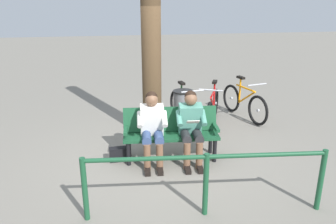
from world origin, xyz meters
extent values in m
plane|color=slate|center=(0.00, 0.00, 0.00)|extent=(40.00, 40.00, 0.00)
cube|color=#194C2D|center=(-0.17, 0.12, 0.42)|extent=(1.63, 0.58, 0.05)
cube|color=#194C2D|center=(-0.19, -0.06, 0.66)|extent=(1.61, 0.28, 0.42)
cube|color=#194C2D|center=(-0.93, 0.19, 0.56)|extent=(0.09, 0.40, 0.05)
cube|color=#194C2D|center=(0.58, 0.06, 0.56)|extent=(0.09, 0.40, 0.05)
cylinder|color=black|center=(-0.87, 0.36, 0.20)|extent=(0.07, 0.07, 0.40)
cylinder|color=black|center=(0.56, 0.23, 0.20)|extent=(0.07, 0.07, 0.40)
cylinder|color=black|center=(-0.90, 0.02, 0.20)|extent=(0.07, 0.07, 0.40)
cylinder|color=black|center=(0.53, -0.11, 0.20)|extent=(0.07, 0.07, 0.40)
cube|color=#4C8C7A|center=(-0.49, 0.13, 0.71)|extent=(0.41, 0.34, 0.55)
sphere|color=brown|center=(-0.49, 0.15, 1.06)|extent=(0.21, 0.21, 0.21)
sphere|color=black|center=(-0.50, 0.12, 1.10)|extent=(0.20, 0.20, 0.20)
cylinder|color=#262628|center=(-0.58, 0.34, 0.49)|extent=(0.18, 0.41, 0.15)
cylinder|color=brown|center=(-0.56, 0.54, 0.23)|extent=(0.11, 0.11, 0.45)
cube|color=black|center=(-0.55, 0.64, 0.04)|extent=(0.11, 0.23, 0.07)
cylinder|color=#4C8C7A|center=(-0.68, 0.27, 0.77)|extent=(0.12, 0.31, 0.23)
cylinder|color=#262628|center=(-0.38, 0.32, 0.49)|extent=(0.18, 0.41, 0.15)
cylinder|color=brown|center=(-0.36, 0.52, 0.23)|extent=(0.11, 0.11, 0.45)
cube|color=black|center=(-0.35, 0.62, 0.04)|extent=(0.11, 0.23, 0.07)
cylinder|color=#4C8C7A|center=(-0.28, 0.23, 0.77)|extent=(0.12, 0.31, 0.23)
cube|color=silver|center=(-0.47, 0.43, 0.77)|extent=(0.21, 0.14, 0.09)
cube|color=white|center=(0.14, 0.08, 0.71)|extent=(0.41, 0.34, 0.55)
sphere|color=brown|center=(0.14, 0.10, 1.06)|extent=(0.21, 0.21, 0.21)
sphere|color=black|center=(0.14, 0.07, 1.10)|extent=(0.20, 0.20, 0.20)
cylinder|color=#334772|center=(0.06, 0.28, 0.49)|extent=(0.18, 0.41, 0.15)
cylinder|color=brown|center=(0.08, 0.48, 0.23)|extent=(0.11, 0.11, 0.45)
cube|color=black|center=(0.09, 0.58, 0.04)|extent=(0.11, 0.23, 0.07)
cylinder|color=white|center=(-0.05, 0.21, 0.77)|extent=(0.12, 0.31, 0.23)
cylinder|color=#334772|center=(0.26, 0.27, 0.49)|extent=(0.18, 0.41, 0.15)
cylinder|color=brown|center=(0.28, 0.47, 0.23)|extent=(0.11, 0.11, 0.45)
cube|color=black|center=(0.29, 0.57, 0.04)|extent=(0.11, 0.23, 0.07)
cylinder|color=white|center=(0.35, 0.18, 0.77)|extent=(0.12, 0.31, 0.23)
cube|color=black|center=(0.72, 0.05, 0.12)|extent=(0.30, 0.15, 0.24)
cylinder|color=#4C3823|center=(0.01, -0.93, 2.06)|extent=(0.37, 0.37, 4.13)
cylinder|color=slate|center=(-0.65, -1.09, 0.42)|extent=(0.40, 0.40, 0.84)
cylinder|color=black|center=(-0.65, -1.09, 0.85)|extent=(0.42, 0.42, 0.03)
torus|color=black|center=(-2.31, -1.15, 0.33)|extent=(0.21, 0.66, 0.66)
cylinder|color=silver|center=(-2.31, -1.15, 0.33)|extent=(0.06, 0.07, 0.06)
torus|color=black|center=(-2.07, -2.14, 0.33)|extent=(0.21, 0.66, 0.66)
cylinder|color=silver|center=(-2.07, -2.14, 0.33)|extent=(0.06, 0.07, 0.06)
cylinder|color=orange|center=(-2.19, -1.65, 0.71)|extent=(0.19, 0.62, 0.04)
cylinder|color=orange|center=(-2.21, -1.57, 0.51)|extent=(0.18, 0.59, 0.43)
cylinder|color=orange|center=(-2.15, -1.82, 0.63)|extent=(0.04, 0.04, 0.55)
cube|color=black|center=(-2.15, -1.82, 0.91)|extent=(0.14, 0.23, 0.05)
cylinder|color=#B2B2B7|center=(-2.29, -1.25, 0.88)|extent=(0.47, 0.14, 0.03)
torus|color=black|center=(-1.15, -0.90, 0.33)|extent=(0.33, 0.62, 0.66)
cylinder|color=silver|center=(-1.15, -0.90, 0.33)|extent=(0.07, 0.08, 0.06)
torus|color=black|center=(-1.58, -1.82, 0.33)|extent=(0.33, 0.62, 0.66)
cylinder|color=silver|center=(-1.58, -1.82, 0.33)|extent=(0.07, 0.08, 0.06)
cylinder|color=#B71414|center=(-1.36, -1.36, 0.71)|extent=(0.30, 0.59, 0.04)
cylinder|color=#B71414|center=(-1.33, -1.29, 0.51)|extent=(0.29, 0.56, 0.43)
cylinder|color=#B71414|center=(-1.44, -1.52, 0.63)|extent=(0.04, 0.04, 0.55)
cube|color=black|center=(-1.44, -1.52, 0.91)|extent=(0.17, 0.24, 0.05)
cylinder|color=#B2B2B7|center=(-1.19, -0.99, 0.88)|extent=(0.45, 0.23, 0.03)
torus|color=black|center=(-0.82, -0.87, 0.33)|extent=(0.17, 0.66, 0.66)
cylinder|color=silver|center=(-0.82, -0.87, 0.33)|extent=(0.06, 0.07, 0.06)
torus|color=black|center=(-0.66, -1.87, 0.33)|extent=(0.17, 0.66, 0.66)
cylinder|color=silver|center=(-0.66, -1.87, 0.33)|extent=(0.06, 0.07, 0.06)
cylinder|color=#337238|center=(-0.74, -1.37, 0.71)|extent=(0.14, 0.63, 0.04)
cylinder|color=#337238|center=(-0.75, -1.29, 0.51)|extent=(0.14, 0.59, 0.43)
cylinder|color=#337238|center=(-0.71, -1.55, 0.63)|extent=(0.04, 0.04, 0.55)
cube|color=black|center=(-0.71, -1.55, 0.91)|extent=(0.13, 0.23, 0.05)
cylinder|color=#B2B2B7|center=(-0.81, -0.97, 0.88)|extent=(0.48, 0.11, 0.03)
cylinder|color=#194C2D|center=(-1.80, 1.89, 0.42)|extent=(0.07, 0.07, 0.85)
cylinder|color=#194C2D|center=(-0.31, 1.74, 0.42)|extent=(0.07, 0.07, 0.85)
cylinder|color=#194C2D|center=(1.17, 1.59, 0.42)|extent=(0.07, 0.07, 0.85)
cylinder|color=#194C2D|center=(-0.31, 1.74, 0.81)|extent=(2.97, 0.36, 0.06)
camera|label=1|loc=(0.80, 5.29, 2.64)|focal=36.05mm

